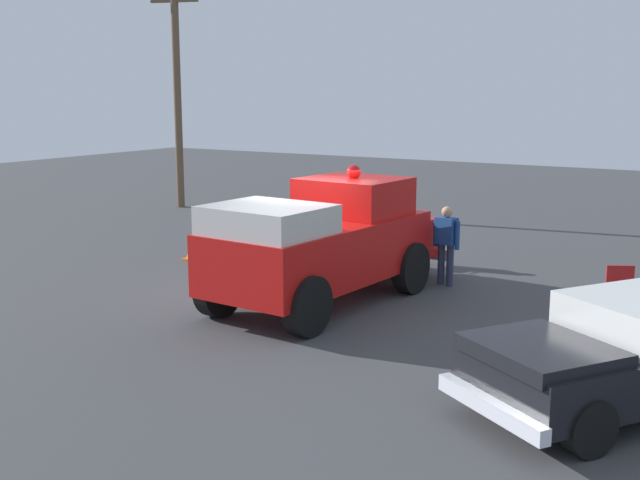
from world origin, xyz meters
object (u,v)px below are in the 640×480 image
at_px(spectator_seated, 414,236).
at_px(lawn_chair_near_truck, 418,240).
at_px(lawn_chair_by_car, 621,291).
at_px(traffic_cone, 193,247).
at_px(classic_hot_rod, 627,353).
at_px(utility_pole, 177,93).
at_px(spectator_standing, 446,240).
at_px(vintage_fire_truck, 327,241).

bearing_deg(spectator_seated, lawn_chair_near_truck, 69.40).
xyz_separation_m(lawn_chair_by_car, spectator_seated, (-5.06, 2.35, 0.11)).
height_order(lawn_chair_by_car, traffic_cone, lawn_chair_by_car).
height_order(classic_hot_rod, utility_pole, utility_pole).
height_order(classic_hot_rod, lawn_chair_by_car, classic_hot_rod).
bearing_deg(lawn_chair_by_car, lawn_chair_near_truck, 153.74).
distance_m(lawn_chair_near_truck, traffic_cone, 5.41).
xyz_separation_m(spectator_standing, traffic_cone, (-6.20, -0.82, -0.66)).
distance_m(classic_hot_rod, lawn_chair_near_truck, 8.64).
bearing_deg(vintage_fire_truck, lawn_chair_by_car, 15.39).
relative_size(lawn_chair_by_car, spectator_standing, 0.61).
bearing_deg(vintage_fire_truck, classic_hot_rod, -22.72).
height_order(classic_hot_rod, traffic_cone, classic_hot_rod).
height_order(vintage_fire_truck, spectator_standing, vintage_fire_truck).
distance_m(spectator_seated, utility_pole, 12.19).
xyz_separation_m(vintage_fire_truck, traffic_cone, (-4.75, 1.60, -0.89)).
height_order(lawn_chair_near_truck, traffic_cone, lawn_chair_near_truck).
relative_size(lawn_chair_by_car, spectator_seated, 0.79).
bearing_deg(classic_hot_rod, traffic_cone, 159.06).
bearing_deg(lawn_chair_near_truck, spectator_seated, -110.60).
xyz_separation_m(vintage_fire_truck, classic_hot_rod, (5.96, -2.50, -0.45)).
bearing_deg(traffic_cone, spectator_seated, 24.12).
relative_size(vintage_fire_truck, lawn_chair_by_car, 5.98).
bearing_deg(lawn_chair_by_car, classic_hot_rod, -78.41).
distance_m(spectator_standing, traffic_cone, 6.29).
bearing_deg(spectator_seated, classic_hot_rod, -46.90).
bearing_deg(utility_pole, classic_hot_rod, -32.27).
bearing_deg(lawn_chair_by_car, utility_pole, 157.31).
xyz_separation_m(lawn_chair_near_truck, utility_pole, (-10.97, 4.21, 3.35)).
xyz_separation_m(utility_pole, traffic_cone, (6.08, -6.50, -3.63)).
height_order(utility_pole, traffic_cone, utility_pole).
bearing_deg(spectator_seated, spectator_standing, -44.89).
height_order(lawn_chair_near_truck, utility_pole, utility_pole).
bearing_deg(utility_pole, spectator_standing, -24.84).
bearing_deg(lawn_chair_near_truck, lawn_chair_by_car, -26.26).
height_order(vintage_fire_truck, classic_hot_rod, vintage_fire_truck).
relative_size(vintage_fire_truck, classic_hot_rod, 1.31).
relative_size(classic_hot_rod, spectator_seated, 3.62).
xyz_separation_m(vintage_fire_truck, utility_pole, (-10.83, 8.10, 2.74)).
height_order(vintage_fire_truck, spectator_seated, vintage_fire_truck).
bearing_deg(lawn_chair_near_truck, traffic_cone, -154.88).
distance_m(vintage_fire_truck, lawn_chair_by_car, 5.39).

